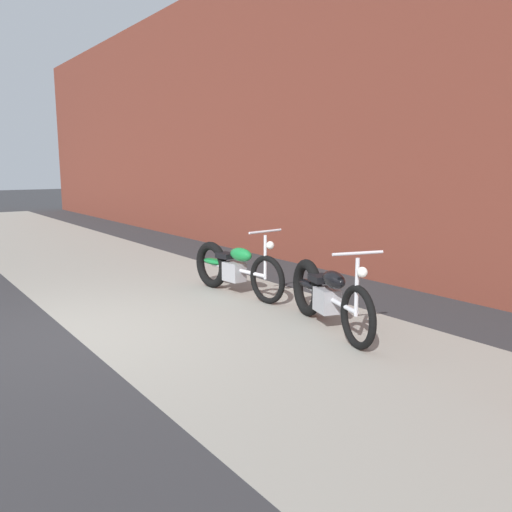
# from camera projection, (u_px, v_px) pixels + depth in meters

# --- Properties ---
(ground_plane) EXTENTS (80.00, 80.00, 0.00)m
(ground_plane) POSITION_uv_depth(u_px,v_px,m) (74.00, 336.00, 5.89)
(ground_plane) COLOR #2D2D30
(sidewalk_slab) EXTENTS (36.00, 3.50, 0.01)m
(sidewalk_slab) POSITION_uv_depth(u_px,v_px,m) (208.00, 311.00, 6.90)
(sidewalk_slab) COLOR gray
(sidewalk_slab) RESTS_ON ground
(brick_building_wall) EXTENTS (36.00, 0.50, 5.98)m
(brick_building_wall) POSITION_uv_depth(u_px,v_px,m) (390.00, 97.00, 8.38)
(brick_building_wall) COLOR brown
(brick_building_wall) RESTS_ON ground
(motorcycle_green) EXTENTS (2.01, 0.58, 1.03)m
(motorcycle_green) POSITION_uv_depth(u_px,v_px,m) (231.00, 267.00, 7.83)
(motorcycle_green) COLOR black
(motorcycle_green) RESTS_ON ground
(motorcycle_black) EXTENTS (1.94, 0.83, 1.03)m
(motorcycle_black) POSITION_uv_depth(u_px,v_px,m) (324.00, 294.00, 6.18)
(motorcycle_black) COLOR black
(motorcycle_black) RESTS_ON ground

